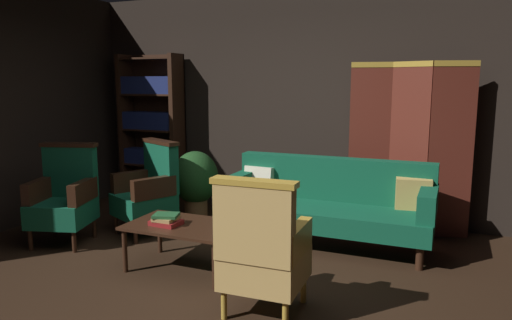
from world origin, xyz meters
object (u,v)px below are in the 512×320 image
at_px(folding_screen, 409,146).
at_px(armchair_wing_left, 149,190).
at_px(armchair_gilt_accent, 262,250).
at_px(armchair_wing_right, 64,197).
at_px(book_green_cloth, 166,215).
at_px(potted_plant, 196,180).
at_px(book_red_leather, 166,222).
at_px(velvet_couch, 329,201).
at_px(book_tan_leather, 166,219).
at_px(bookshelf, 152,125).
at_px(coffee_table, 184,229).

xyz_separation_m(folding_screen, armchair_wing_left, (-2.63, -1.17, -0.50)).
distance_m(armchair_gilt_accent, armchair_wing_right, 2.60).
bearing_deg(folding_screen, book_green_cloth, -133.18).
distance_m(armchair_gilt_accent, potted_plant, 2.54).
bearing_deg(armchair_wing_right, folding_screen, 28.29).
bearing_deg(armchair_wing_right, book_red_leather, -9.14).
bearing_deg(armchair_wing_left, armchair_gilt_accent, -33.93).
distance_m(folding_screen, book_red_leather, 2.78).
relative_size(velvet_couch, armchair_wing_right, 2.04).
xyz_separation_m(folding_screen, book_green_cloth, (-1.87, -1.99, -0.48)).
height_order(armchair_wing_left, book_tan_leather, armchair_wing_left).
bearing_deg(book_green_cloth, bookshelf, 127.36).
distance_m(armchair_wing_left, armchair_wing_right, 0.87).
bearing_deg(potted_plant, book_tan_leather, -69.47).
distance_m(velvet_couch, armchair_wing_left, 1.98).
height_order(folding_screen, coffee_table, folding_screen).
xyz_separation_m(bookshelf, armchair_gilt_accent, (2.65, -2.47, -0.60)).
relative_size(armchair_gilt_accent, armchair_wing_right, 1.00).
height_order(folding_screen, bookshelf, bookshelf).
xyz_separation_m(book_tan_leather, book_green_cloth, (0.00, 0.00, 0.03)).
xyz_separation_m(armchair_wing_right, potted_plant, (0.85, 1.25, 0.00)).
relative_size(folding_screen, armchair_wing_left, 1.83).
bearing_deg(armchair_wing_left, velvet_couch, 13.59).
bearing_deg(armchair_wing_right, book_green_cloth, -9.14).
height_order(armchair_gilt_accent, book_red_leather, armchair_gilt_accent).
distance_m(book_red_leather, book_tan_leather, 0.04).
bearing_deg(book_green_cloth, armchair_wing_right, 170.86).
xyz_separation_m(bookshelf, coffee_table, (1.68, -1.95, -0.72)).
bearing_deg(armchair_gilt_accent, armchair_wing_right, 165.09).
height_order(book_tan_leather, book_green_cloth, book_green_cloth).
relative_size(armchair_gilt_accent, book_red_leather, 4.05).
bearing_deg(coffee_table, book_tan_leather, -150.46).
xyz_separation_m(armchair_wing_left, book_green_cloth, (0.77, -0.82, 0.02)).
bearing_deg(armchair_gilt_accent, coffee_table, 151.86).
relative_size(folding_screen, bookshelf, 0.93).
relative_size(velvet_couch, armchair_wing_left, 2.04).
distance_m(potted_plant, book_green_cloth, 1.58).
distance_m(armchair_wing_left, potted_plant, 0.69).
bearing_deg(armchair_wing_right, bookshelf, 94.41).
height_order(folding_screen, velvet_couch, folding_screen).
bearing_deg(bookshelf, armchair_wing_right, -85.59).
distance_m(velvet_couch, armchair_wing_right, 2.77).
bearing_deg(folding_screen, coffee_table, -132.15).
bearing_deg(armchair_wing_left, potted_plant, 72.05).
bearing_deg(velvet_couch, book_tan_leather, -131.99).
relative_size(armchair_gilt_accent, potted_plant, 1.22).
relative_size(folding_screen, velvet_couch, 0.90).
relative_size(armchair_wing_left, book_tan_leather, 5.26).
xyz_separation_m(potted_plant, book_tan_leather, (0.55, -1.48, -0.01)).
bearing_deg(armchair_wing_left, book_red_leather, -46.82).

